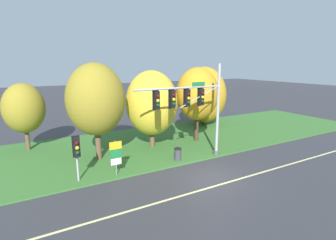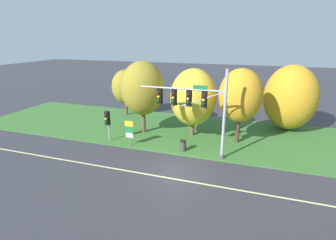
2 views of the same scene
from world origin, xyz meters
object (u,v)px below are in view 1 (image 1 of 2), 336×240
tree_mid_verge (197,94)px  trash_bin (178,154)px  pedestrian_signal_near_kerb (77,149)px  tree_left_of_mast (96,100)px  tree_tall_centre (204,95)px  tree_nearest_road (24,108)px  traffic_signal_mast (193,103)px  route_sign_post (116,154)px  tree_behind_signpost (152,103)px

tree_mid_verge → trash_bin: bearing=-140.4°
pedestrian_signal_near_kerb → tree_left_of_mast: (2.13, 3.31, 2.44)m
tree_left_of_mast → tree_tall_centre: bearing=21.1°
pedestrian_signal_near_kerb → tree_mid_verge: (11.35, 3.57, 2.30)m
tree_left_of_mast → tree_mid_verge: bearing=1.7°
tree_nearest_road → tree_left_of_mast: tree_left_of_mast is taller
traffic_signal_mast → pedestrian_signal_near_kerb: bearing=177.7°
traffic_signal_mast → tree_nearest_road: size_ratio=1.27×
tree_mid_verge → tree_tall_centre: (4.60, 5.07, -0.90)m
tree_nearest_road → tree_mid_verge: (13.78, -4.79, 0.85)m
tree_left_of_mast → tree_mid_verge: 9.23m
route_sign_post → tree_nearest_road: tree_nearest_road is taller
tree_behind_signpost → pedestrian_signal_near_kerb: bearing=-149.8°
pedestrian_signal_near_kerb → tree_behind_signpost: bearing=30.2°
tree_nearest_road → trash_bin: bearing=-40.7°
tree_behind_signpost → tree_tall_centre: size_ratio=0.97×
tree_tall_centre → tree_mid_verge: bearing=-132.2°
traffic_signal_mast → route_sign_post: 6.53m
tree_mid_verge → tree_tall_centre: bearing=47.8°
traffic_signal_mast → tree_left_of_mast: (-6.03, 3.63, 0.21)m
tree_mid_verge → tree_left_of_mast: bearing=-178.3°
tree_tall_centre → trash_bin: bearing=-135.8°
tree_tall_centre → pedestrian_signal_near_kerb: bearing=-151.5°
route_sign_post → tree_behind_signpost: bearing=42.5°
trash_bin → pedestrian_signal_near_kerb: bearing=-179.2°
pedestrian_signal_near_kerb → route_sign_post: pedestrian_signal_near_kerb is taller
traffic_signal_mast → tree_left_of_mast: tree_left_of_mast is taller
traffic_signal_mast → tree_mid_verge: traffic_signal_mast is taller
tree_left_of_mast → tree_behind_signpost: 4.98m
tree_behind_signpost → trash_bin: size_ratio=7.02×
tree_nearest_road → tree_behind_signpost: tree_behind_signpost is taller
pedestrian_signal_near_kerb → tree_nearest_road: bearing=106.2°
route_sign_post → tree_left_of_mast: 4.70m
tree_mid_verge → pedestrian_signal_near_kerb: bearing=-162.5°
route_sign_post → tree_nearest_road: size_ratio=0.42×
tree_tall_centre → tree_nearest_road: bearing=-179.1°
traffic_signal_mast → tree_behind_signpost: (-1.16, 4.40, -0.50)m
tree_nearest_road → tree_behind_signpost: 10.37m
tree_left_of_mast → pedestrian_signal_near_kerb: bearing=-122.8°
tree_mid_verge → tree_tall_centre: 6.91m
route_sign_post → pedestrian_signal_near_kerb: bearing=174.4°
pedestrian_signal_near_kerb → trash_bin: (7.16, 0.10, -1.59)m
tree_nearest_road → tree_tall_centre: (18.38, 0.29, -0.05)m
route_sign_post → tree_tall_centre: bearing=33.0°
traffic_signal_mast → tree_behind_signpost: 4.57m
trash_bin → tree_mid_verge: bearing=39.6°
traffic_signal_mast → pedestrian_signal_near_kerb: 8.47m
tree_behind_signpost → trash_bin: bearing=-87.7°
tree_nearest_road → tree_mid_verge: 14.61m
tree_tall_centre → traffic_signal_mast: bearing=-131.0°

